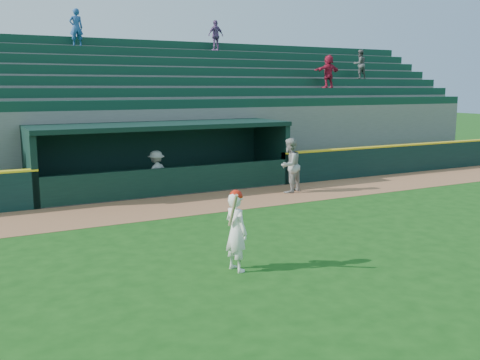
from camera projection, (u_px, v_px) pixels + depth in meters
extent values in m
plane|color=#164711|center=(270.00, 242.00, 13.13)|extent=(120.00, 120.00, 0.00)
cube|color=#98603D|center=(193.00, 204.00, 17.40)|extent=(40.00, 3.00, 0.01)
cube|color=black|center=(427.00, 157.00, 24.35)|extent=(15.50, 0.30, 1.20)
cube|color=gold|center=(428.00, 144.00, 24.24)|extent=(15.50, 0.32, 0.06)
imported|color=#9A9A95|center=(290.00, 165.00, 19.16)|extent=(1.18, 1.08, 1.97)
imported|color=#ADADA8|center=(157.00, 173.00, 18.77)|extent=(1.15, 0.88, 1.57)
cube|color=slate|center=(164.00, 189.00, 19.84)|extent=(9.00, 2.60, 0.04)
cube|color=black|center=(30.00, 168.00, 17.54)|extent=(0.20, 2.60, 2.30)
cube|color=black|center=(270.00, 152.00, 21.75)|extent=(0.20, 2.60, 2.30)
cube|color=black|center=(152.00, 155.00, 20.78)|extent=(9.40, 0.20, 2.30)
cube|color=black|center=(162.00, 125.00, 19.44)|extent=(9.40, 2.80, 0.16)
cube|color=black|center=(175.00, 181.00, 18.69)|extent=(9.00, 0.16, 1.00)
cube|color=brown|center=(157.00, 180.00, 20.50)|extent=(8.40, 0.45, 0.10)
cube|color=slate|center=(147.00, 146.00, 21.19)|extent=(34.00, 0.85, 2.91)
cube|color=#0F3828|center=(147.00, 104.00, 20.80)|extent=(34.00, 0.60, 0.36)
cube|color=slate|center=(141.00, 138.00, 21.89)|extent=(34.00, 0.85, 3.36)
cube|color=#0F3828|center=(140.00, 93.00, 21.47)|extent=(34.00, 0.60, 0.36)
cube|color=slate|center=(134.00, 131.00, 22.59)|extent=(34.00, 0.85, 3.81)
cube|color=#0F3828|center=(134.00, 81.00, 22.13)|extent=(34.00, 0.60, 0.36)
cube|color=slate|center=(129.00, 125.00, 23.30)|extent=(34.00, 0.85, 4.26)
cube|color=#0F3828|center=(127.00, 71.00, 22.80)|extent=(34.00, 0.60, 0.36)
cube|color=slate|center=(123.00, 119.00, 24.00)|extent=(34.00, 0.85, 4.71)
cube|color=#0F3828|center=(122.00, 61.00, 23.46)|extent=(34.00, 0.60, 0.36)
cube|color=slate|center=(118.00, 113.00, 24.70)|extent=(34.00, 0.85, 5.16)
cube|color=#0F3828|center=(116.00, 52.00, 24.13)|extent=(34.00, 0.60, 0.36)
cube|color=slate|center=(113.00, 107.00, 25.41)|extent=(34.00, 0.85, 5.61)
cube|color=#0F3828|center=(111.00, 43.00, 24.79)|extent=(34.00, 0.60, 0.36)
cube|color=slate|center=(110.00, 107.00, 25.91)|extent=(34.50, 0.30, 5.61)
imported|color=#AB1A37|center=(328.00, 71.00, 25.60)|extent=(1.48, 0.56, 1.56)
imported|color=#27508F|center=(76.00, 27.00, 23.19)|extent=(0.59, 0.39, 1.59)
imported|color=#505050|center=(360.00, 64.00, 27.47)|extent=(0.76, 0.61, 1.49)
imported|color=#784F87|center=(216.00, 36.00, 26.27)|extent=(0.92, 0.51, 1.48)
imported|color=white|center=(236.00, 232.00, 10.96)|extent=(0.51, 0.66, 1.64)
sphere|color=red|center=(236.00, 196.00, 10.83)|extent=(0.27, 0.27, 0.27)
cylinder|color=tan|center=(233.00, 210.00, 10.60)|extent=(0.16, 0.53, 0.76)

